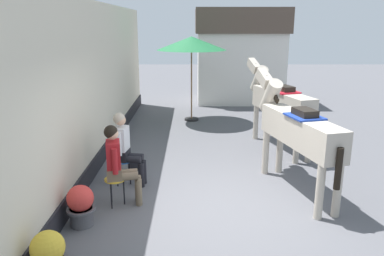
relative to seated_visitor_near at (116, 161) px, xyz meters
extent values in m
plane|color=#56565B|center=(1.65, 2.86, -0.78)|extent=(40.00, 40.00, 0.00)
cube|color=beige|center=(-0.90, 1.36, 0.92)|extent=(0.30, 14.00, 3.40)
cube|color=black|center=(-0.88, 1.36, -0.60)|extent=(0.34, 14.00, 0.36)
cube|color=silver|center=(3.05, 9.10, 0.52)|extent=(3.20, 2.40, 2.60)
cube|color=brown|center=(3.05, 9.10, 2.27)|extent=(3.40, 2.60, 0.90)
cylinder|color=gold|center=(-0.06, -0.01, -0.31)|extent=(0.34, 0.34, 0.03)
cylinder|color=black|center=(0.07, 0.02, -0.55)|extent=(0.02, 0.02, 0.45)
cylinder|color=black|center=(-0.16, 0.09, -0.55)|extent=(0.02, 0.02, 0.45)
cylinder|color=black|center=(-0.11, -0.15, -0.55)|extent=(0.02, 0.02, 0.45)
cube|color=brown|center=(-0.06, -0.01, -0.20)|extent=(0.30, 0.36, 0.20)
cube|color=maroon|center=(-0.06, -0.01, 0.12)|extent=(0.28, 0.38, 0.44)
sphere|color=tan|center=(-0.06, -0.01, 0.47)|extent=(0.20, 0.20, 0.20)
sphere|color=black|center=(-0.08, -0.02, 0.50)|extent=(0.22, 0.22, 0.22)
cylinder|color=brown|center=(0.11, 0.10, -0.25)|extent=(0.40, 0.20, 0.13)
cylinder|color=brown|center=(0.29, 0.14, -0.55)|extent=(0.11, 0.11, 0.46)
cylinder|color=brown|center=(0.14, -0.05, -0.25)|extent=(0.40, 0.20, 0.13)
cylinder|color=brown|center=(0.32, -0.01, -0.55)|extent=(0.11, 0.11, 0.46)
cylinder|color=maroon|center=(-0.08, 0.19, 0.07)|extent=(0.09, 0.09, 0.42)
cylinder|color=maroon|center=(0.00, -0.20, 0.07)|extent=(0.09, 0.09, 0.42)
cylinder|color=#194C99|center=(-0.09, 0.87, -0.31)|extent=(0.34, 0.34, 0.03)
cylinder|color=black|center=(0.05, 0.85, -0.55)|extent=(0.02, 0.02, 0.45)
cylinder|color=black|center=(-0.14, 1.00, -0.55)|extent=(0.02, 0.02, 0.45)
cylinder|color=black|center=(-0.18, 0.76, -0.55)|extent=(0.02, 0.02, 0.45)
cube|color=black|center=(-0.09, 0.87, -0.20)|extent=(0.28, 0.35, 0.20)
cube|color=silver|center=(-0.09, 0.87, 0.12)|extent=(0.27, 0.37, 0.44)
sphere|color=tan|center=(-0.09, 0.87, 0.47)|extent=(0.20, 0.20, 0.20)
sphere|color=#B2A38E|center=(-0.11, 0.87, 0.50)|extent=(0.22, 0.22, 0.22)
cylinder|color=black|center=(0.11, 0.92, -0.25)|extent=(0.39, 0.18, 0.13)
cylinder|color=black|center=(0.30, 0.89, -0.55)|extent=(0.11, 0.11, 0.46)
cylinder|color=black|center=(0.08, 0.76, -0.25)|extent=(0.39, 0.18, 0.13)
cylinder|color=black|center=(0.27, 0.74, -0.55)|extent=(0.11, 0.11, 0.46)
cylinder|color=silver|center=(-0.04, 1.06, 0.07)|extent=(0.09, 0.09, 0.42)
cylinder|color=silver|center=(-0.10, 0.67, 0.07)|extent=(0.09, 0.09, 0.42)
cube|color=#B2A899|center=(3.09, 0.49, 0.38)|extent=(0.97, 2.24, 0.52)
cylinder|color=#B2A899|center=(2.70, 1.40, -0.33)|extent=(0.13, 0.13, 0.90)
cylinder|color=#B2A899|center=(3.00, 1.48, -0.33)|extent=(0.13, 0.13, 0.90)
cylinder|color=#B2A899|center=(3.18, -0.47, -0.33)|extent=(0.13, 0.13, 0.90)
cylinder|color=#B2A899|center=(3.48, -0.40, -0.33)|extent=(0.13, 0.13, 0.90)
cylinder|color=#B2A899|center=(2.79, 1.66, 0.77)|extent=(0.43, 0.68, 0.73)
cube|color=#B2A899|center=(2.71, 1.99, 1.08)|extent=(0.31, 0.56, 0.40)
cube|color=black|center=(2.80, 1.64, 0.91)|extent=(0.20, 0.62, 0.48)
cylinder|color=black|center=(3.37, -0.61, 0.11)|extent=(0.12, 0.12, 0.65)
cube|color=navy|center=(3.11, 0.40, 0.66)|extent=(0.63, 0.71, 0.03)
cube|color=black|center=(3.11, 0.40, 0.73)|extent=(0.38, 0.50, 0.12)
cube|color=#B2A899|center=(3.33, 2.94, 0.38)|extent=(1.08, 2.23, 0.52)
cylinder|color=#B2A899|center=(2.89, 3.83, -0.33)|extent=(0.13, 0.13, 0.90)
cylinder|color=#B2A899|center=(3.18, 3.92, -0.33)|extent=(0.13, 0.13, 0.90)
cylinder|color=#B2A899|center=(3.47, 1.98, -0.33)|extent=(0.13, 0.13, 0.90)
cylinder|color=#B2A899|center=(3.77, 2.07, -0.33)|extent=(0.13, 0.13, 0.90)
cylinder|color=#B2A899|center=(2.97, 4.08, 0.77)|extent=(0.46, 0.69, 0.73)
cube|color=#B2A899|center=(2.87, 4.41, 1.08)|extent=(0.33, 0.56, 0.40)
cube|color=black|center=(2.98, 4.06, 0.91)|extent=(0.23, 0.61, 0.48)
cylinder|color=black|center=(3.67, 1.85, 0.11)|extent=(0.13, 0.13, 0.65)
cube|color=red|center=(3.36, 2.84, 0.66)|extent=(0.66, 0.72, 0.03)
cube|color=black|center=(3.36, 2.84, 0.73)|extent=(0.40, 0.50, 0.12)
sphere|color=gold|center=(-0.46, -1.97, -0.34)|extent=(0.40, 0.40, 0.40)
cylinder|color=#4C4C51|center=(-0.45, -0.67, -0.64)|extent=(0.34, 0.34, 0.28)
cylinder|color=#4C4C51|center=(-0.45, -0.67, -0.52)|extent=(0.43, 0.43, 0.04)
sphere|color=red|center=(-0.45, -0.67, -0.34)|extent=(0.40, 0.40, 0.40)
cylinder|color=black|center=(1.20, 5.83, -0.75)|extent=(0.44, 0.44, 0.06)
cylinder|color=olive|center=(1.20, 5.83, 0.32)|extent=(0.04, 0.04, 2.20)
cone|color=#1E6638|center=(1.20, 5.83, 1.60)|extent=(2.10, 2.10, 0.40)
cube|color=black|center=(0.03, 1.56, -0.68)|extent=(0.30, 0.18, 0.20)
camera|label=1|loc=(1.21, -5.87, 2.17)|focal=35.75mm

